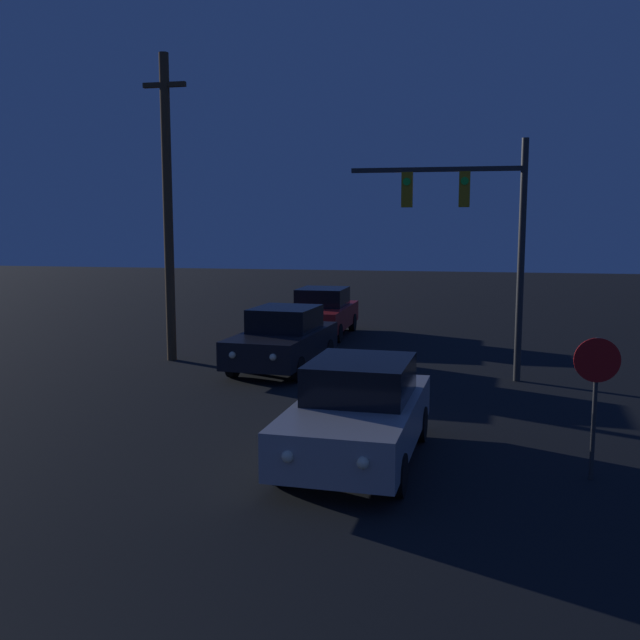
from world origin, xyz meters
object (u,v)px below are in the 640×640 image
object	(u,v)px
traffic_signal_mast	(478,222)
stop_sign	(596,381)
utility_pole	(168,206)
car_mid	(283,339)
car_far	(322,312)
car_near	(358,412)

from	to	relation	value
traffic_signal_mast	stop_sign	xyz separation A→B (m)	(1.80, -7.26, -2.51)
stop_sign	utility_pole	size ratio (longest dim) A/B	0.26
car_mid	stop_sign	distance (m)	10.39
car_far	utility_pole	distance (m)	7.59
traffic_signal_mast	utility_pole	xyz separation A→B (m)	(-8.87, 0.89, 0.47)
car_mid	utility_pole	bearing A→B (deg)	-4.41
utility_pole	stop_sign	bearing A→B (deg)	-37.38
car_far	stop_sign	distance (m)	15.58
car_mid	stop_sign	bearing A→B (deg)	137.34
car_near	utility_pole	bearing A→B (deg)	-46.35
car_near	car_mid	xyz separation A→B (m)	(-3.26, 7.40, 0.00)
traffic_signal_mast	utility_pole	world-z (taller)	utility_pole
car_far	traffic_signal_mast	xyz separation A→B (m)	(5.42, -6.52, 3.26)
car_mid	car_far	bearing A→B (deg)	-84.10
stop_sign	car_far	bearing A→B (deg)	117.64
car_far	stop_sign	world-z (taller)	stop_sign
traffic_signal_mast	stop_sign	world-z (taller)	traffic_signal_mast
utility_pole	traffic_signal_mast	bearing A→B (deg)	-5.72
traffic_signal_mast	car_near	bearing A→B (deg)	-105.77
traffic_signal_mast	stop_sign	size ratio (longest dim) A/B	2.70
car_mid	car_far	xyz separation A→B (m)	(-0.16, 6.20, 0.00)
utility_pole	car_near	bearing A→B (deg)	-49.20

